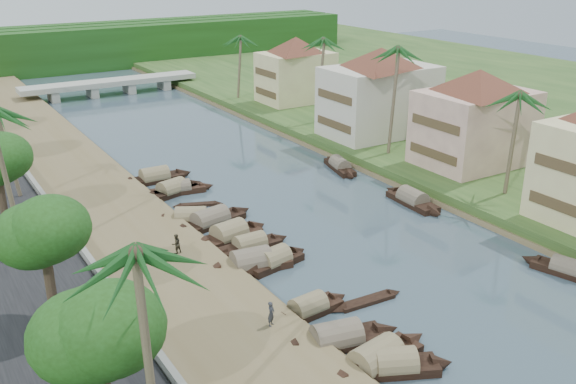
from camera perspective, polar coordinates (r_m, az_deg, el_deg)
ground at (r=47.49m, az=11.51°, el=-7.29°), size 220.00×220.00×0.00m
left_bank at (r=56.07m, az=-15.25°, el=-2.66°), size 10.00×180.00×0.80m
right_bank at (r=72.88m, az=11.91°, el=3.25°), size 16.00×180.00×1.20m
road at (r=54.51m, az=-23.82°, el=-4.12°), size 8.00×180.00×1.40m
retaining_wall at (r=54.83m, az=-19.52°, el=-2.62°), size 0.40×180.00×1.10m
treeline at (r=134.45m, az=-19.20°, el=11.98°), size 120.00×14.00×8.00m
bridge at (r=108.04m, az=-15.51°, el=9.23°), size 28.00×4.00×2.40m
building_mid at (r=68.11m, az=16.33°, el=6.47°), size 14.11×14.11×9.70m
building_far at (r=77.19m, az=8.14°, el=8.91°), size 15.59×15.59×10.20m
building_distant at (r=93.75m, az=0.70°, el=10.89°), size 12.62×12.62×9.20m
sampan_1 at (r=37.29m, az=9.48°, el=-14.96°), size 6.86×4.30×2.06m
sampan_2 at (r=37.50m, az=7.83°, el=-14.61°), size 8.81×3.11×2.27m
sampan_3 at (r=38.97m, az=4.34°, el=-12.94°), size 8.59×3.43×2.26m
sampan_4 at (r=41.81m, az=1.81°, el=-10.35°), size 6.73×2.06×1.93m
sampan_5 at (r=47.74m, az=-1.23°, el=-6.12°), size 6.64×2.80×2.09m
sampan_6 at (r=47.29m, az=-3.27°, el=-6.42°), size 8.38×2.97×2.42m
sampan_7 at (r=50.17m, az=-3.39°, el=-4.76°), size 7.06×1.71×1.92m
sampan_8 at (r=51.98m, az=-5.23°, el=-3.85°), size 7.83×3.14×2.35m
sampan_9 at (r=54.81m, az=-6.91°, el=-2.58°), size 9.05×3.53×2.24m
sampan_10 at (r=55.47m, az=-8.61°, el=-2.37°), size 7.51×5.07×2.13m
sampan_11 at (r=62.24m, az=-10.27°, el=0.14°), size 7.62×3.63×2.15m
sampan_12 at (r=62.40m, az=-9.86°, el=0.21°), size 7.69×2.51×1.85m
sampan_13 at (r=66.02m, az=-11.76°, el=1.25°), size 8.13×2.03×2.22m
sampan_14 at (r=50.57m, az=23.73°, el=-6.42°), size 3.30×7.37×1.82m
sampan_15 at (r=59.96m, az=11.02°, el=-0.72°), size 2.11×8.06×2.15m
sampan_16 at (r=68.37m, az=4.63°, el=2.30°), size 3.15×7.71×1.90m
canoe_1 at (r=43.50m, az=7.02°, el=-9.64°), size 5.67×1.17×0.91m
canoe_2 at (r=59.19m, az=-8.01°, el=-1.15°), size 4.64×2.31×0.68m
palm_1 at (r=59.26m, az=19.75°, el=7.98°), size 3.20×3.20×10.66m
palm_2 at (r=68.47m, az=9.50°, el=12.22°), size 3.20×3.20×12.77m
palm_3 at (r=81.12m, az=2.81°, el=13.20°), size 3.20×3.20×11.93m
palm_4 at (r=24.49m, az=-12.99°, el=-5.57°), size 3.20×3.20×11.77m
palm_6 at (r=59.84m, az=-23.88°, el=6.59°), size 3.20×3.20×9.45m
palm_7 at (r=95.67m, az=-4.52°, el=13.45°), size 3.20×3.20×10.42m
tree_1 at (r=30.00m, az=-16.54°, el=-11.92°), size 5.06×5.06×6.99m
tree_2 at (r=38.87m, az=-20.98°, el=-3.45°), size 4.60×4.60×7.57m
tree_6 at (r=81.71m, az=10.10°, el=9.43°), size 4.89×4.89×7.25m
person_near at (r=39.03m, az=-1.50°, el=-10.77°), size 0.69×0.65×1.60m
person_far at (r=48.39m, az=-9.91°, el=-4.55°), size 0.84×0.72×1.52m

